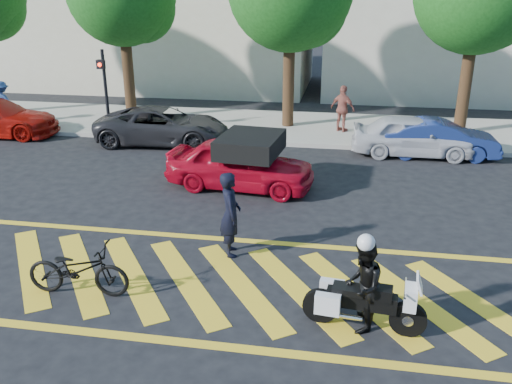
% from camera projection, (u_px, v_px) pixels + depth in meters
% --- Properties ---
extents(ground, '(90.00, 90.00, 0.00)m').
position_uv_depth(ground, '(216.00, 283.00, 10.49)').
color(ground, black).
rests_on(ground, ground).
extents(sidewalk, '(60.00, 5.00, 0.15)m').
position_uv_depth(sidewalk, '(288.00, 127.00, 21.49)').
color(sidewalk, '#9E998E').
rests_on(sidewalk, ground).
extents(crosswalk, '(12.33, 4.00, 0.01)m').
position_uv_depth(crosswalk, '(214.00, 283.00, 10.49)').
color(crosswalk, yellow).
rests_on(crosswalk, ground).
extents(signal_pole, '(0.28, 0.43, 3.20)m').
position_uv_depth(signal_pole, '(105.00, 86.00, 19.77)').
color(signal_pole, black).
rests_on(signal_pole, ground).
extents(officer_bike, '(0.62, 0.77, 1.84)m').
position_uv_depth(officer_bike, '(230.00, 214.00, 11.31)').
color(officer_bike, black).
rests_on(officer_bike, ground).
extents(bicycle, '(1.95, 0.76, 1.01)m').
position_uv_depth(bicycle, '(78.00, 270.00, 9.96)').
color(bicycle, black).
rests_on(bicycle, ground).
extents(police_motorcycle, '(2.05, 0.69, 0.90)m').
position_uv_depth(police_motorcycle, '(362.00, 302.00, 8.96)').
color(police_motorcycle, black).
rests_on(police_motorcycle, ground).
extents(officer_moto, '(0.69, 0.84, 1.60)m').
position_uv_depth(officer_moto, '(363.00, 286.00, 8.85)').
color(officer_moto, black).
rests_on(officer_moto, ground).
extents(red_convertible, '(4.28, 2.08, 1.41)m').
position_uv_depth(red_convertible, '(240.00, 164.00, 15.11)').
color(red_convertible, '#AB071B').
rests_on(red_convertible, ground).
extents(parked_mid_left, '(4.83, 2.48, 1.31)m').
position_uv_depth(parked_mid_left, '(163.00, 126.00, 19.36)').
color(parked_mid_left, black).
rests_on(parked_mid_left, ground).
extents(parked_mid_right, '(3.99, 1.61, 1.36)m').
position_uv_depth(parked_mid_right, '(413.00, 136.00, 17.98)').
color(parked_mid_right, silver).
rests_on(parked_mid_right, ground).
extents(parked_right, '(3.77, 1.41, 1.23)m').
position_uv_depth(parked_right, '(440.00, 139.00, 17.87)').
color(parked_right, navy).
rests_on(parked_right, ground).
extents(pedestrian_left, '(1.08, 0.63, 1.66)m').
position_uv_depth(pedestrian_left, '(3.00, 102.00, 21.57)').
color(pedestrian_left, '#2F4982').
rests_on(pedestrian_left, sidewalk).
extents(pedestrian_right, '(1.09, 0.89, 1.74)m').
position_uv_depth(pedestrian_right, '(343.00, 109.00, 20.28)').
color(pedestrian_right, '#A05749').
rests_on(pedestrian_right, sidewalk).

